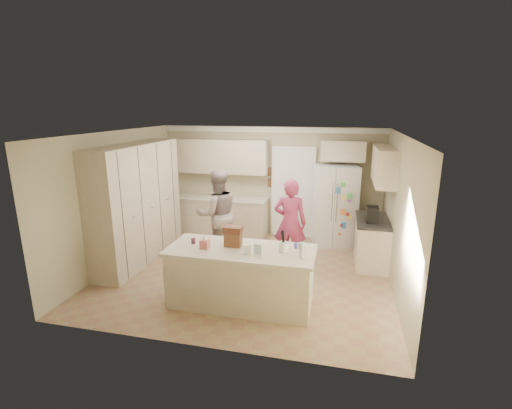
% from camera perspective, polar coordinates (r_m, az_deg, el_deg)
% --- Properties ---
extents(floor, '(5.20, 4.60, 0.02)m').
position_cam_1_polar(floor, '(7.14, -1.45, -10.49)').
color(floor, '#8E6750').
rests_on(floor, ground).
extents(ceiling, '(5.20, 4.60, 0.02)m').
position_cam_1_polar(ceiling, '(6.46, -1.60, 11.00)').
color(ceiling, white).
rests_on(ceiling, wall_back).
extents(wall_back, '(5.20, 0.02, 2.60)m').
position_cam_1_polar(wall_back, '(8.88, 2.26, 3.52)').
color(wall_back, '#B5AD89').
rests_on(wall_back, ground).
extents(wall_front, '(5.20, 0.02, 2.60)m').
position_cam_1_polar(wall_front, '(4.60, -8.87, -7.63)').
color(wall_front, '#B5AD89').
rests_on(wall_front, ground).
extents(wall_left, '(0.02, 4.60, 2.60)m').
position_cam_1_polar(wall_left, '(7.75, -20.55, 0.88)').
color(wall_left, '#B5AD89').
rests_on(wall_left, ground).
extents(wall_right, '(0.02, 4.60, 2.60)m').
position_cam_1_polar(wall_right, '(6.55, 21.17, -1.63)').
color(wall_right, '#B5AD89').
rests_on(wall_right, ground).
extents(crown_back, '(5.20, 0.08, 0.12)m').
position_cam_1_polar(crown_back, '(8.67, 2.28, 11.45)').
color(crown_back, white).
rests_on(crown_back, wall_back).
extents(pantry_bank, '(0.60, 2.60, 2.35)m').
position_cam_1_polar(pantry_bank, '(7.78, -17.75, 0.22)').
color(pantry_bank, beige).
rests_on(pantry_bank, floor).
extents(back_base_cab, '(2.20, 0.60, 0.88)m').
position_cam_1_polar(back_base_cab, '(9.08, -5.32, -1.88)').
color(back_base_cab, beige).
rests_on(back_base_cab, floor).
extents(back_countertop, '(2.24, 0.63, 0.04)m').
position_cam_1_polar(back_countertop, '(8.95, -5.41, 0.93)').
color(back_countertop, beige).
rests_on(back_countertop, back_base_cab).
extents(back_upper_cab, '(2.20, 0.35, 0.80)m').
position_cam_1_polar(back_upper_cab, '(8.89, -5.29, 7.40)').
color(back_upper_cab, beige).
rests_on(back_upper_cab, wall_back).
extents(doorway_opening, '(0.90, 0.06, 2.10)m').
position_cam_1_polar(doorway_opening, '(8.81, 5.72, 1.71)').
color(doorway_opening, black).
rests_on(doorway_opening, floor).
extents(doorway_casing, '(1.02, 0.03, 2.22)m').
position_cam_1_polar(doorway_casing, '(8.78, 5.69, 1.66)').
color(doorway_casing, white).
rests_on(doorway_casing, floor).
extents(wall_frame_upper, '(0.15, 0.02, 0.20)m').
position_cam_1_polar(wall_frame_upper, '(8.79, 2.35, 5.06)').
color(wall_frame_upper, brown).
rests_on(wall_frame_upper, wall_back).
extents(wall_frame_lower, '(0.15, 0.02, 0.20)m').
position_cam_1_polar(wall_frame_lower, '(8.84, 2.33, 3.33)').
color(wall_frame_lower, brown).
rests_on(wall_frame_lower, wall_back).
extents(refrigerator, '(1.04, 0.90, 1.80)m').
position_cam_1_polar(refrigerator, '(8.47, 12.00, -0.13)').
color(refrigerator, white).
rests_on(refrigerator, floor).
extents(fridge_seam, '(0.02, 0.02, 1.78)m').
position_cam_1_polar(fridge_seam, '(8.13, 11.93, -0.76)').
color(fridge_seam, gray).
rests_on(fridge_seam, refrigerator).
extents(fridge_dispenser, '(0.22, 0.03, 0.35)m').
position_cam_1_polar(fridge_dispenser, '(8.06, 10.46, 1.02)').
color(fridge_dispenser, black).
rests_on(fridge_dispenser, refrigerator).
extents(fridge_handle_l, '(0.02, 0.02, 0.85)m').
position_cam_1_polar(fridge_handle_l, '(8.08, 11.63, 0.25)').
color(fridge_handle_l, silver).
rests_on(fridge_handle_l, refrigerator).
extents(fridge_handle_r, '(0.02, 0.02, 0.85)m').
position_cam_1_polar(fridge_handle_r, '(8.08, 12.34, 0.21)').
color(fridge_handle_r, silver).
rests_on(fridge_handle_r, refrigerator).
extents(over_fridge_cab, '(0.95, 0.35, 0.45)m').
position_cam_1_polar(over_fridge_cab, '(8.41, 13.28, 8.02)').
color(over_fridge_cab, beige).
rests_on(over_fridge_cab, wall_back).
extents(right_base_cab, '(0.60, 1.20, 0.88)m').
position_cam_1_polar(right_base_cab, '(7.72, 17.34, -5.57)').
color(right_base_cab, beige).
rests_on(right_base_cab, floor).
extents(right_countertop, '(0.63, 1.24, 0.04)m').
position_cam_1_polar(right_countertop, '(7.58, 17.53, -2.30)').
color(right_countertop, '#2D2B28').
rests_on(right_countertop, right_base_cab).
extents(right_upper_cab, '(0.35, 1.50, 0.70)m').
position_cam_1_polar(right_upper_cab, '(7.56, 19.07, 5.72)').
color(right_upper_cab, beige).
rests_on(right_upper_cab, wall_right).
extents(coffee_maker, '(0.22, 0.28, 0.30)m').
position_cam_1_polar(coffee_maker, '(7.33, 17.43, -1.46)').
color(coffee_maker, black).
rests_on(coffee_maker, right_countertop).
extents(island_base, '(2.20, 0.90, 0.88)m').
position_cam_1_polar(island_base, '(5.94, -2.29, -11.18)').
color(island_base, beige).
rests_on(island_base, floor).
extents(island_top, '(2.28, 0.96, 0.05)m').
position_cam_1_polar(island_top, '(5.75, -2.34, -7.06)').
color(island_top, beige).
rests_on(island_top, island_base).
extents(utensil_crock, '(0.13, 0.13, 0.15)m').
position_cam_1_polar(utensil_crock, '(5.63, 4.22, -6.48)').
color(utensil_crock, white).
rests_on(utensil_crock, island_top).
extents(tissue_box, '(0.13, 0.13, 0.14)m').
position_cam_1_polar(tissue_box, '(5.79, -7.90, -6.02)').
color(tissue_box, '#CF6C63').
rests_on(tissue_box, island_top).
extents(tissue_plume, '(0.08, 0.08, 0.08)m').
position_cam_1_polar(tissue_plume, '(5.75, -7.94, -5.00)').
color(tissue_plume, white).
rests_on(tissue_plume, tissue_box).
extents(dollhouse_body, '(0.26, 0.18, 0.22)m').
position_cam_1_polar(dollhouse_body, '(5.83, -3.52, -5.34)').
color(dollhouse_body, brown).
rests_on(dollhouse_body, island_top).
extents(dollhouse_roof, '(0.28, 0.20, 0.10)m').
position_cam_1_polar(dollhouse_roof, '(5.78, -3.54, -3.85)').
color(dollhouse_roof, '#592D1E').
rests_on(dollhouse_roof, dollhouse_body).
extents(jam_jar, '(0.07, 0.07, 0.09)m').
position_cam_1_polar(jam_jar, '(6.02, -9.61, -5.53)').
color(jam_jar, '#59263F').
rests_on(jam_jar, island_top).
extents(greeting_card_a, '(0.12, 0.06, 0.16)m').
position_cam_1_polar(greeting_card_a, '(5.50, -1.39, -6.94)').
color(greeting_card_a, white).
rests_on(greeting_card_a, island_top).
extents(greeting_card_b, '(0.12, 0.05, 0.16)m').
position_cam_1_polar(greeting_card_b, '(5.51, 0.26, -6.88)').
color(greeting_card_b, silver).
rests_on(greeting_card_b, island_top).
extents(water_bottle, '(0.07, 0.07, 0.24)m').
position_cam_1_polar(water_bottle, '(5.40, 7.06, -7.02)').
color(water_bottle, silver).
rests_on(water_bottle, island_top).
extents(shaker_salt, '(0.05, 0.05, 0.09)m').
position_cam_1_polar(shaker_salt, '(5.78, 6.15, -6.28)').
color(shaker_salt, '#3A43AF').
rests_on(shaker_salt, island_top).
extents(shaker_pepper, '(0.05, 0.05, 0.09)m').
position_cam_1_polar(shaker_pepper, '(5.77, 6.85, -6.33)').
color(shaker_pepper, '#3A43AF').
rests_on(shaker_pepper, island_top).
extents(teen_boy, '(1.12, 1.07, 1.83)m').
position_cam_1_polar(teen_boy, '(7.61, -5.94, -1.46)').
color(teen_boy, gray).
rests_on(teen_boy, floor).
extents(teen_girl, '(0.63, 0.42, 1.74)m').
position_cam_1_polar(teen_girl, '(7.18, 5.26, -2.86)').
color(teen_girl, '#BB3A76').
rests_on(teen_girl, floor).
extents(fridge_magnets, '(0.76, 0.02, 1.44)m').
position_cam_1_polar(fridge_magnets, '(8.12, 11.93, -0.78)').
color(fridge_magnets, tan).
rests_on(fridge_magnets, refrigerator).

